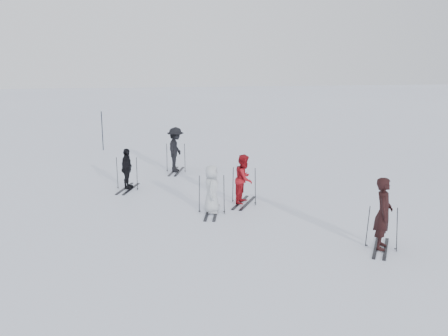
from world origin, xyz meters
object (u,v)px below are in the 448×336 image
skier_red (244,180)px  skier_uphill_far (176,150)px  skier_grey (212,190)px  piste_marker (102,131)px  skier_near_dark (383,214)px  skier_uphill_left (127,169)px

skier_red → skier_uphill_far: bearing=50.2°
skier_grey → piste_marker: piste_marker is taller
piste_marker → skier_red: bearing=-62.2°
skier_near_dark → skier_uphill_far: 10.79m
piste_marker → skier_near_dark: bearing=-61.0°
skier_grey → skier_uphill_left: (-2.81, 3.37, -0.01)m
skier_near_dark → skier_grey: (-4.06, 3.68, -0.18)m
skier_near_dark → piste_marker: (-8.45, 15.23, 0.08)m
skier_near_dark → skier_red: bearing=60.7°
skier_grey → skier_uphill_left: 4.39m
skier_red → skier_uphill_left: 4.74m
skier_uphill_far → skier_grey: bearing=-156.3°
skier_grey → piste_marker: bearing=33.2°
skier_red → skier_grey: skier_red is taller
skier_uphill_left → skier_uphill_far: bearing=-19.4°
skier_uphill_left → piste_marker: 8.34m
skier_uphill_far → piste_marker: size_ratio=0.93×
piste_marker → skier_uphill_left: bearing=-79.1°
skier_near_dark → skier_grey: size_ratio=1.23×
skier_near_dark → skier_uphill_left: size_ratio=1.24×
skier_grey → skier_uphill_left: skier_grey is taller
skier_uphill_far → piste_marker: 6.65m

